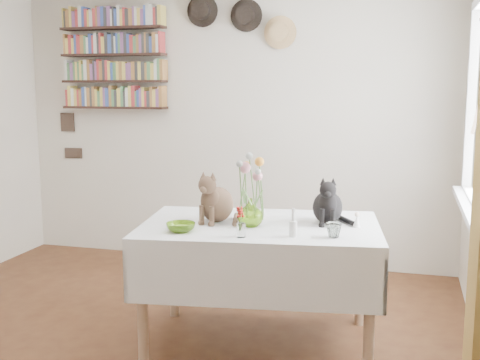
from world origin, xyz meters
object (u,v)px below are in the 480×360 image
(tabby_cat, at_px, (217,195))
(bookshelf_unit, at_px, (114,59))
(black_cat, at_px, (328,199))
(dining_table, at_px, (260,254))
(flower_vase, at_px, (250,212))

(tabby_cat, xyz_separation_m, bookshelf_unit, (-1.51, 1.63, 0.91))
(black_cat, bearing_deg, dining_table, -166.15)
(dining_table, relative_size, flower_vase, 9.16)
(tabby_cat, xyz_separation_m, black_cat, (0.67, 0.14, -0.01))
(black_cat, xyz_separation_m, flower_vase, (-0.43, -0.22, -0.07))
(dining_table, bearing_deg, tabby_cat, 178.17)
(black_cat, relative_size, bookshelf_unit, 0.30)
(bookshelf_unit, bearing_deg, tabby_cat, -47.18)
(tabby_cat, xyz_separation_m, flower_vase, (0.23, -0.08, -0.08))
(black_cat, bearing_deg, flower_vase, -159.81)
(bookshelf_unit, bearing_deg, flower_vase, -44.46)
(dining_table, relative_size, tabby_cat, 4.72)
(flower_vase, bearing_deg, dining_table, 59.89)
(bookshelf_unit, bearing_deg, black_cat, -34.42)
(black_cat, relative_size, flower_vase, 1.77)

